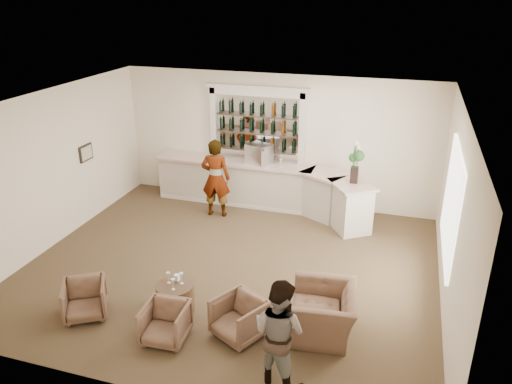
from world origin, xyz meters
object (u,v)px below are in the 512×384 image
at_px(armchair_center, 165,323).
at_px(bar_counter, 265,186).
at_px(armchair_left, 85,299).
at_px(armchair_far, 323,312).
at_px(guest, 279,332).
at_px(armchair_right, 239,318).
at_px(flower_vase, 355,159).
at_px(cocktail_table, 175,297).
at_px(espresso_machine, 259,154).
at_px(sommelier, 216,178).

bearing_deg(armchair_center, bar_counter, 85.59).
relative_size(bar_counter, armchair_left, 8.06).
xyz_separation_m(armchair_center, armchair_far, (2.34, 0.93, 0.07)).
xyz_separation_m(guest, armchair_far, (0.42, 1.25, -0.44)).
relative_size(armchair_right, flower_vase, 0.77).
bearing_deg(cocktail_table, flower_vase, 58.63).
bearing_deg(armchair_left, espresso_machine, 43.52).
xyz_separation_m(armchair_right, armchair_far, (1.26, 0.50, 0.04)).
height_order(bar_counter, sommelier, sommelier).
height_order(guest, armchair_center, guest).
height_order(cocktail_table, guest, guest).
height_order(armchair_center, armchair_far, armchair_far).
relative_size(sommelier, armchair_left, 2.72).
bearing_deg(bar_counter, flower_vase, -13.55).
relative_size(bar_counter, armchair_right, 7.63).
relative_size(guest, armchair_center, 2.36).
xyz_separation_m(espresso_machine, flower_vase, (2.42, -0.63, 0.31)).
distance_m(armchair_center, armchair_right, 1.17).
bearing_deg(cocktail_table, espresso_machine, 89.05).
bearing_deg(armchair_left, bar_counter, 41.45).
distance_m(bar_counter, flower_vase, 2.56).
bearing_deg(armchair_center, armchair_left, 170.14).
height_order(sommelier, armchair_far, sommelier).
relative_size(guest, armchair_left, 2.32).
xyz_separation_m(cocktail_table, espresso_machine, (0.08, 4.72, 1.14)).
distance_m(guest, armchair_center, 2.02).
distance_m(armchair_left, flower_vase, 6.24).
relative_size(cocktail_table, flower_vase, 0.67).
xyz_separation_m(armchair_left, espresso_machine, (1.47, 5.32, 1.06)).
distance_m(guest, flower_vase, 5.26).
distance_m(espresso_machine, flower_vase, 2.52).
height_order(armchair_center, flower_vase, flower_vase).
distance_m(cocktail_table, guest, 2.46).
bearing_deg(armchair_center, armchair_right, 18.01).
bearing_deg(flower_vase, armchair_far, -89.25).
relative_size(armchair_left, armchair_right, 0.95).
distance_m(armchair_right, armchair_far, 1.35).
xyz_separation_m(cocktail_table, armchair_center, (0.20, -0.77, 0.07)).
xyz_separation_m(cocktail_table, armchair_left, (-1.39, -0.60, 0.07)).
bearing_deg(armchair_right, bar_counter, 129.76).
bearing_deg(bar_counter, cocktail_table, -93.19).
bearing_deg(bar_counter, espresso_machine, 152.69).
height_order(sommelier, armchair_left, sommelier).
relative_size(cocktail_table, guest, 0.40).
xyz_separation_m(armchair_left, flower_vase, (3.88, 4.69, 1.37)).
relative_size(armchair_right, armchair_far, 0.64).
xyz_separation_m(bar_counter, armchair_far, (2.29, -4.46, -0.19)).
xyz_separation_m(guest, espresso_machine, (-2.05, 5.81, 0.56)).
height_order(sommelier, guest, sommelier).
bearing_deg(guest, armchair_far, -88.41).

